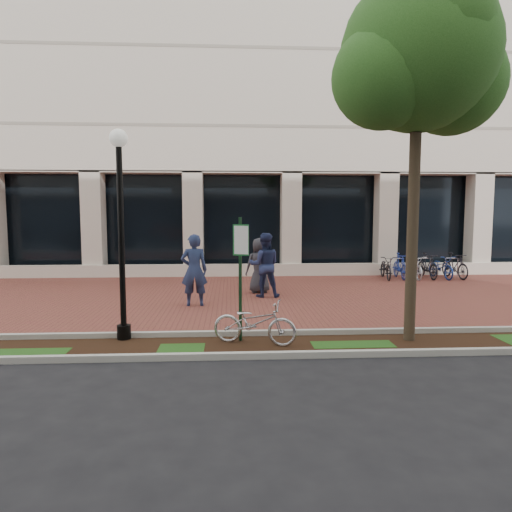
{
  "coord_description": "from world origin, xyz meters",
  "views": [
    {
      "loc": [
        -0.51,
        -13.88,
        2.6
      ],
      "look_at": [
        0.24,
        -0.8,
        1.34
      ],
      "focal_mm": 32.0,
      "sensor_mm": 36.0,
      "label": 1
    }
  ],
  "objects": [
    {
      "name": "pedestrian_right",
      "position": [
        0.43,
        0.65,
        0.89
      ],
      "size": [
        0.94,
        0.68,
        1.78
      ],
      "primitive_type": "imported",
      "rotation": [
        0.0,
        0.0,
        3.28
      ],
      "color": "#2B2A30",
      "rests_on": "ground"
    },
    {
      "name": "pedestrian_mid",
      "position": [
        0.54,
        -0.06,
        0.99
      ],
      "size": [
        0.99,
        0.79,
        1.97
      ],
      "primitive_type": "imported",
      "rotation": [
        0.0,
        0.0,
        3.1
      ],
      "color": "navy",
      "rests_on": "ground"
    },
    {
      "name": "locked_bicycle",
      "position": [
        -0.04,
        -5.11,
        0.44
      ],
      "size": [
        1.78,
        1.08,
        0.88
      ],
      "primitive_type": "imported",
      "rotation": [
        0.0,
        0.0,
        1.25
      ],
      "color": "#B7B7BC",
      "rests_on": "ground"
    },
    {
      "name": "near_office_building",
      "position": [
        0.0,
        10.47,
        10.05
      ],
      "size": [
        40.0,
        12.12,
        16.0
      ],
      "color": "beige",
      "rests_on": "ground"
    },
    {
      "name": "pedestrian_left",
      "position": [
        -1.5,
        -1.32,
        1.0
      ],
      "size": [
        0.77,
        0.54,
        2.0
      ],
      "primitive_type": "imported",
      "rotation": [
        0.0,
        0.0,
        3.23
      ],
      "color": "navy",
      "rests_on": "ground"
    },
    {
      "name": "lamppost",
      "position": [
        -2.69,
        -4.6,
        2.39
      ],
      "size": [
        0.36,
        0.36,
        4.23
      ],
      "color": "black",
      "rests_on": "ground"
    },
    {
      "name": "planting_strip",
      "position": [
        0.0,
        -5.25,
        0.01
      ],
      "size": [
        40.0,
        1.5,
        0.01
      ],
      "primitive_type": "cube",
      "color": "black",
      "rests_on": "ground"
    },
    {
      "name": "curb_street_side",
      "position": [
        0.0,
        -6.0,
        0.06
      ],
      "size": [
        40.0,
        0.12,
        0.12
      ],
      "primitive_type": "cube",
      "color": "#AEAEA4",
      "rests_on": "ground"
    },
    {
      "name": "bike_rack_cluster",
      "position": [
        6.91,
        3.42,
        0.48
      ],
      "size": [
        3.51,
        1.79,
        1.01
      ],
      "rotation": [
        0.0,
        0.0,
        -0.02
      ],
      "color": "black",
      "rests_on": "ground"
    },
    {
      "name": "street_tree",
      "position": [
        3.17,
        -4.97,
        5.44
      ],
      "size": [
        3.58,
        2.98,
        7.13
      ],
      "color": "#483929",
      "rests_on": "ground"
    },
    {
      "name": "ground",
      "position": [
        0.0,
        0.0,
        0.0
      ],
      "size": [
        120.0,
        120.0,
        0.0
      ],
      "primitive_type": "plane",
      "color": "black",
      "rests_on": "ground"
    },
    {
      "name": "bollard",
      "position": [
        6.03,
        1.81,
        0.53
      ],
      "size": [
        0.12,
        0.12,
        1.03
      ],
      "color": "silver",
      "rests_on": "ground"
    },
    {
      "name": "brick_plaza",
      "position": [
        0.0,
        0.0,
        0.01
      ],
      "size": [
        40.0,
        9.0,
        0.01
      ],
      "primitive_type": "cube",
      "color": "brown",
      "rests_on": "ground"
    },
    {
      "name": "curb_plaza_side",
      "position": [
        0.0,
        -4.5,
        0.06
      ],
      "size": [
        40.0,
        0.12,
        0.12
      ],
      "primitive_type": "cube",
      "color": "#AEAEA4",
      "rests_on": "ground"
    },
    {
      "name": "parking_sign",
      "position": [
        -0.31,
        -4.88,
        1.59
      ],
      "size": [
        0.34,
        0.07,
        2.5
      ],
      "rotation": [
        0.0,
        0.0,
        -0.43
      ],
      "color": "#12331A",
      "rests_on": "ground"
    }
  ]
}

